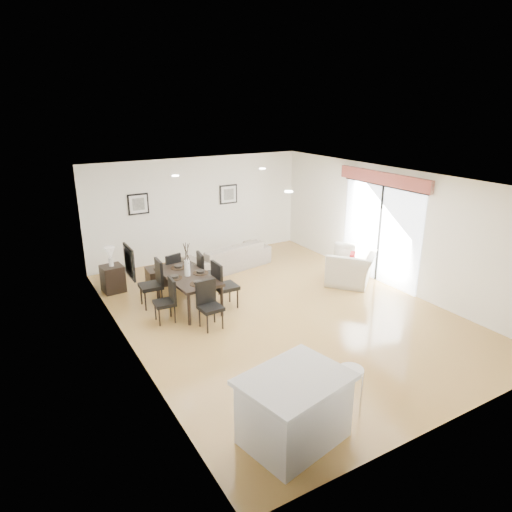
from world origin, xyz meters
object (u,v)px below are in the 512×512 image
side_table (113,279)px  kitchen_island (294,409)px  dining_table (188,279)px  dining_chair_wfar (154,281)px  bar_stool (351,376)px  dining_chair_wnear (168,298)px  coffee_table (167,275)px  dining_chair_foot (171,270)px  armchair (352,266)px  dining_chair_enear (222,283)px  dining_chair_efar (205,271)px  sofa (228,256)px  dining_chair_head (209,302)px

side_table → kitchen_island: 6.01m
dining_table → dining_chair_wfar: bearing=141.2°
dining_chair_wfar → bar_stool: dining_chair_wfar is taller
dining_chair_wnear → bar_stool: bearing=19.6°
dining_table → side_table: (-1.16, 1.60, -0.32)m
coffee_table → dining_chair_wfar: bearing=-117.0°
dining_chair_wfar → dining_chair_foot: dining_chair_wfar is taller
armchair → dining_chair_wnear: 4.43m
bar_stool → dining_chair_wfar: bearing=103.0°
dining_table → dining_chair_wfar: (-0.57, 0.41, -0.07)m
dining_chair_wnear → dining_chair_enear: size_ratio=0.86×
dining_chair_enear → dining_chair_efar: 0.84m
dining_table → dining_chair_efar: dining_chair_efar is taller
armchair → coffee_table: size_ratio=1.28×
dining_chair_enear → kitchen_island: bearing=166.5°
dining_chair_wnear → dining_chair_enear: dining_chair_enear is taller
dining_chair_wnear → dining_chair_wfar: dining_chair_wfar is taller
armchair → dining_table: (-3.84, 0.66, 0.23)m
sofa → bar_stool: size_ratio=3.05×
dining_chair_head → coffee_table: dining_chair_head is taller
dining_table → dining_chair_wnear: bearing=-147.9°
sofa → dining_chair_wnear: bearing=30.5°
kitchen_island → bar_stool: kitchen_island is taller
dining_chair_foot → side_table: (-1.18, 0.57, -0.18)m
dining_table → dining_chair_enear: dining_chair_enear is taller
armchair → kitchen_island: bearing=2.1°
sofa → side_table: (-2.90, -0.05, -0.03)m
sofa → dining_chair_wnear: (-2.32, -2.06, 0.15)m
armchair → dining_chair_wnear: dining_chair_wnear is taller
dining_chair_wnear → bar_stool: 4.10m
kitchen_island → bar_stool: size_ratio=2.00×
dining_chair_head → coffee_table: bearing=84.9°
armchair → dining_chair_efar: dining_chair_efar is taller
dining_chair_wfar → dining_chair_efar: size_ratio=1.03×
coffee_table → dining_table: bearing=-89.3°
dining_chair_enear → coffee_table: (-0.49, 1.92, -0.37)m
dining_chair_foot → dining_chair_wfar: bearing=32.2°
dining_chair_enear → bar_stool: bearing=179.3°
dining_chair_wfar → armchair: bearing=79.2°
dining_chair_wnear → dining_chair_enear: bearing=94.1°
coffee_table → sofa: bearing=8.4°
dining_table → kitchen_island: kitchen_island is taller
sofa → dining_chair_head: 3.19m
armchair → coffee_table: armchair is taller
dining_chair_foot → dining_chair_enear: bearing=97.0°
dining_chair_efar → side_table: (-1.74, 1.18, -0.23)m
sofa → coffee_table: bearing=-6.4°
dining_chair_wfar → bar_stool: 4.89m
dining_chair_head → bar_stool: (0.53, -3.34, 0.13)m
dining_chair_head → bar_stool: size_ratio=1.23×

